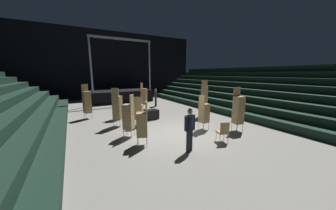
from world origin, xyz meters
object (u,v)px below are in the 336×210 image
Objects in this scene: chair_stack_front_left at (142,124)px; chair_stack_aisle_left at (117,107)px; loose_chair_near_man at (223,131)px; chair_stack_front_right at (238,110)px; chair_stack_rear_left at (117,107)px; chair_stack_rear_centre at (204,112)px; chair_stack_rear_right at (87,102)px; stage_riser at (121,95)px; chair_stack_mid_left at (128,116)px; crew_worker_near_stage at (156,96)px; chair_stack_mid_right at (204,98)px; equipment_road_case at (151,115)px; chair_stack_mid_centre at (139,111)px; man_with_tie at (190,127)px; chair_stack_aisle_right at (144,96)px.

chair_stack_aisle_left is (-0.26, 3.20, 0.17)m from chair_stack_front_left.
chair_stack_front_left is at bearing 176.10° from loose_chair_near_man.
chair_stack_front_right is 7.40m from chair_stack_rear_left.
chair_stack_rear_right is at bearing -140.99° from chair_stack_rear_centre.
stage_riser is 12.21m from chair_stack_front_left.
stage_riser reaches higher than chair_stack_front_right.
stage_riser is at bearing -67.62° from chair_stack_front_right.
stage_riser is at bearing -135.66° from chair_stack_rear_right.
chair_stack_rear_centre is 0.85× the size of chair_stack_aisle_left.
chair_stack_front_left is 0.82× the size of chair_stack_front_right.
chair_stack_mid_left is at bearing -48.87° from chair_stack_aisle_left.
crew_worker_near_stage is at bearing -135.09° from chair_stack_rear_left.
chair_stack_mid_right is 1.54× the size of crew_worker_near_stage.
stage_riser is 8.35m from equipment_road_case.
equipment_road_case is at bearing 163.19° from chair_stack_rear_left.
chair_stack_mid_left is at bearing 93.07° from chair_stack_rear_right.
chair_stack_aisle_left is at bearing -170.18° from chair_stack_mid_centre.
chair_stack_front_right reaches higher than chair_stack_mid_centre.
chair_stack_mid_right reaches higher than chair_stack_aisle_left.
stage_riser is 3.38× the size of chair_stack_front_left.
crew_worker_near_stage is at bearing 103.85° from loose_chair_near_man.
man_with_tie is at bearing -56.37° from chair_stack_rear_centre.
stage_riser is 9.15m from chair_stack_aisle_left.
chair_stack_mid_centre is at bearing 140.12° from loose_chair_near_man.
chair_stack_mid_centre is 4.03m from chair_stack_rear_right.
stage_riser is 11.78m from chair_stack_rear_centre.
chair_stack_rear_centre is (2.81, -2.38, 0.08)m from chair_stack_mid_centre.
stage_riser is 2.87× the size of chair_stack_aisle_left.
chair_stack_mid_right is 5.19m from crew_worker_near_stage.
chair_stack_aisle_right reaches higher than chair_stack_mid_centre.
chair_stack_rear_right reaches higher than loose_chair_near_man.
chair_stack_mid_left is (-5.24, 1.99, -0.13)m from chair_stack_front_right.
equipment_road_case is (2.04, 3.67, -0.63)m from chair_stack_front_left.
chair_stack_front_right is at bearing 58.32° from chair_stack_aisle_right.
chair_stack_front_right is 1.04× the size of chair_stack_aisle_left.
loose_chair_near_man is (1.06, -13.46, -0.16)m from stage_riser.
chair_stack_rear_centre is at bearing -6.39° from chair_stack_mid_centre.
crew_worker_near_stage is 1.75× the size of loose_chair_near_man.
loose_chair_near_man is (-1.03, -9.03, -0.40)m from crew_worker_near_stage.
chair_stack_front_right reaches higher than chair_stack_aisle_left.
equipment_road_case is (-3.01, 4.40, -0.84)m from chair_stack_front_right.
chair_stack_rear_centre is (3.84, -0.93, -0.08)m from chair_stack_mid_left.
chair_stack_rear_centre is at bearing -64.31° from equipment_road_case.
chair_stack_front_right reaches higher than man_with_tie.
chair_stack_mid_right reaches higher than chair_stack_rear_centre.
chair_stack_mid_right is 1.50× the size of chair_stack_rear_left.
chair_stack_mid_left is at bearing 161.88° from loose_chair_near_man.
chair_stack_rear_right reaches higher than chair_stack_aisle_right.
chair_stack_mid_left is 6.01m from chair_stack_mid_right.
stage_riser reaches higher than man_with_tie.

